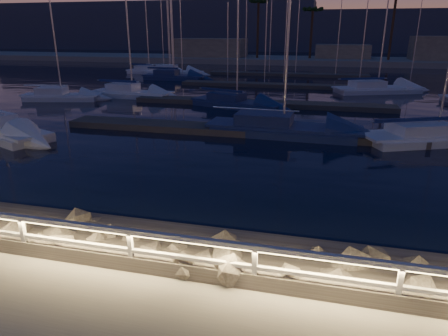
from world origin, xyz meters
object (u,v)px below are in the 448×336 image
Objects in this scene: sailboat_m at (169,72)px; sailboat_n at (172,72)px; sailboat_g at (235,102)px; sailboat_i at (148,71)px; sailboat_c at (279,127)px; sailboat_e at (131,92)px; sailboat_j at (173,76)px; sailboat_h at (433,135)px; guard_rail at (90,235)px; sailboat_k at (375,88)px; sailboat_a at (60,95)px.

sailboat_m is 1.41m from sailboat_n.
sailboat_g reaches higher than sailboat_i.
sailboat_c is 37.32m from sailboat_m.
sailboat_j is (-1.24, 14.43, -0.01)m from sailboat_e.
sailboat_g is at bearing 125.23° from sailboat_h.
sailboat_c is at bearing -35.32° from sailboat_m.
guard_rail is 16.63m from sailboat_c.
sailboat_j is 5.53m from sailboat_n.
sailboat_g reaches higher than guard_rail.
sailboat_g is at bearing -159.58° from sailboat_k.
sailboat_c reaches higher than sailboat_n.
sailboat_k reaches higher than guard_rail.
sailboat_h is 1.47× the size of sailboat_m.
sailboat_m is at bearing 3.22° from sailboat_i.
sailboat_n is at bearing -30.86° from sailboat_m.
sailboat_k reaches higher than sailboat_e.
sailboat_e is at bearing -80.55° from sailboat_n.
sailboat_j is 24.88m from sailboat_k.
sailboat_a is at bearing 141.85° from sailboat_h.
sailboat_g is 20.87m from sailboat_j.
sailboat_m is at bearing 109.33° from guard_rail.
sailboat_i is 32.71m from sailboat_k.
sailboat_a is 16.28m from sailboat_g.
sailboat_h reaches higher than guard_rail.
sailboat_e is at bearing 114.77° from guard_rail.
sailboat_a is 0.83× the size of sailboat_n.
sailboat_h is 40.84m from sailboat_n.
sailboat_i is (-20.12, 48.08, -0.94)m from guard_rail.
sailboat_c reaches higher than sailboat_j.
sailboat_e is 21.96m from sailboat_i.
sailboat_h is at bearing -41.72° from sailboat_i.
sailboat_c is 39.11m from sailboat_i.
sailboat_g is (16.28, 0.49, -0.01)m from sailboat_a.
sailboat_i is (-7.47, 20.65, -0.04)m from sailboat_e.
guard_rail is at bearing -64.32° from sailboat_i.
sailboat_m is (-16.87, 48.10, -0.98)m from guard_rail.
sailboat_e is at bearing 146.51° from sailboat_c.
sailboat_h is at bearing -27.46° from sailboat_a.
sailboat_c reaches higher than sailboat_g.
sailboat_a is 23.83m from sailboat_m.
sailboat_e reaches higher than sailboat_a.
sailboat_h is at bearing 55.62° from guard_rail.
guard_rail is 3.68× the size of sailboat_a.
sailboat_i is 0.81× the size of sailboat_n.
sailboat_k is at bearing -0.95° from sailboat_m.
sailboat_c reaches higher than guard_rail.
sailboat_m is at bearing 123.90° from sailboat_c.
sailboat_h reaches higher than sailboat_j.
guard_rail is 3.75× the size of sailboat_i.
sailboat_m is (-2.97, 6.24, -0.06)m from sailboat_j.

